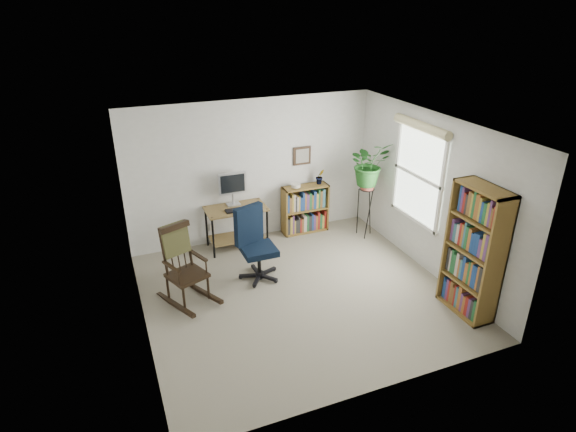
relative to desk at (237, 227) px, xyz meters
name	(u,v)px	position (x,y,z in m)	size (l,w,h in m)	color
floor	(298,294)	(0.40, -1.70, -0.36)	(4.20, 4.00, 0.00)	gray
ceiling	(300,128)	(0.40, -1.70, 2.04)	(4.20, 4.00, 0.00)	silver
wall_back	(252,171)	(0.40, 0.30, 0.84)	(4.20, 0.00, 2.40)	silver
wall_front	(381,297)	(0.40, -3.70, 0.84)	(4.20, 0.00, 2.40)	silver
wall_left	(134,245)	(-1.70, -1.70, 0.84)	(0.00, 4.00, 2.40)	silver
wall_right	(431,195)	(2.50, -1.70, 0.84)	(0.00, 4.00, 2.40)	silver
window	(418,176)	(2.46, -1.40, 1.04)	(0.12, 1.20, 1.50)	white
desk	(237,227)	(0.00, 0.00, 0.00)	(0.99, 0.54, 0.71)	olive
monitor	(233,189)	(0.00, 0.14, 0.64)	(0.46, 0.16, 0.56)	silver
keyboard	(238,210)	(0.00, -0.12, 0.37)	(0.40, 0.15, 0.03)	black
office_chair	(259,245)	(0.02, -1.08, 0.20)	(0.61, 0.61, 1.12)	black
rocking_chair	(186,265)	(-1.07, -1.28, 0.21)	(0.58, 0.97, 1.13)	black
low_bookshelf	(305,209)	(1.29, 0.12, 0.08)	(0.82, 0.27, 0.86)	brown
tall_bookshelf	(474,252)	(2.32, -2.88, 0.53)	(0.33, 0.78, 1.78)	brown
plant_stand	(366,209)	(2.20, -0.43, 0.16)	(0.28, 0.28, 1.03)	black
spider_plant	(370,143)	(2.20, -0.43, 1.33)	(1.69, 1.88, 1.46)	#215C20
potted_plant_small	(320,181)	(1.57, 0.13, 0.56)	(0.13, 0.24, 0.11)	#215C20
framed_picture	(302,156)	(1.29, 0.27, 1.01)	(0.32, 0.04, 0.32)	black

